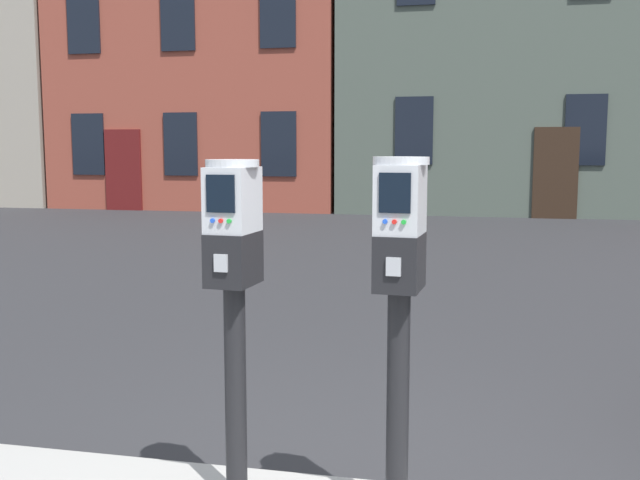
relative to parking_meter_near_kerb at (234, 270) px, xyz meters
name	(u,v)px	position (x,y,z in m)	size (l,w,h in m)	color
parking_meter_near_kerb	(234,270)	(0.00, 0.00, 0.00)	(0.23, 0.26, 1.44)	black
parking_meter_twin_adjacent	(399,274)	(0.68, 0.00, 0.01)	(0.23, 0.26, 1.46)	black
townhouse_cream_stone	(215,39)	(-6.58, 17.52, 3.56)	(7.80, 5.31, 9.38)	brown
townhouse_green_painted	(499,3)	(1.30, 18.42, 4.40)	(7.74, 7.10, 11.07)	#4C564C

